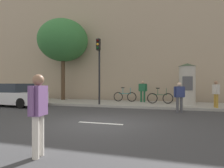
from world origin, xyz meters
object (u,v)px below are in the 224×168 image
Objects in this scene: traffic_light at (99,60)px; pedestrian_with_bag at (38,109)px; bicycle_upright at (125,96)px; bicycle_leaning at (160,98)px; pedestrian_in_red_top at (143,90)px; street_tree at (63,41)px; pedestrian_in_dark_shirt at (216,92)px; parked_car_dark at (14,95)px; poster_column at (187,83)px; pedestrian_with_backpack at (179,95)px.

traffic_light reaches higher than pedestrian_with_bag.
bicycle_leaning is at bearing -16.86° from bicycle_upright.
pedestrian_with_bag is 11.66m from pedestrian_in_red_top.
pedestrian_in_red_top is (2.50, 2.62, -1.97)m from traffic_light.
street_tree reaches higher than pedestrian_with_bag.
pedestrian_in_dark_shirt is 0.88× the size of bicycle_leaning.
bicycle_leaning is 10.04m from parked_car_dark.
poster_column is 11.44m from pedestrian_with_bag.
traffic_light is 2.81× the size of pedestrian_in_dark_shirt.
pedestrian_with_bag reaches higher than bicycle_upright.
traffic_light is at bearing 165.99° from pedestrian_with_backpack.
pedestrian_in_dark_shirt is (7.06, 0.35, -2.00)m from traffic_light.
pedestrian_with_backpack reaches higher than parked_car_dark.
street_tree is 8.06m from pedestrian_in_red_top.
pedestrian_in_red_top is (0.32, 11.65, 0.08)m from pedestrian_with_bag.
traffic_light is at bearing -33.09° from street_tree.
parked_car_dark is (-10.74, -0.09, -0.20)m from pedestrian_with_backpack.
pedestrian_with_backpack is (2.87, 7.78, -0.07)m from pedestrian_with_bag.
pedestrian_in_red_top is at bearing 166.48° from poster_column.
parked_car_dark is at bearing 135.68° from pedestrian_with_bag.
pedestrian_in_dark_shirt is at bearing -12.40° from street_tree.
parked_car_dark is at bearing -166.65° from traffic_light.
pedestrian_in_red_top is 9.11m from parked_car_dark.
pedestrian_in_red_top reaches higher than bicycle_leaning.
bicycle_upright is (-5.95, 2.32, -0.51)m from pedestrian_in_dark_shirt.
street_tree is at bearing 156.38° from pedestrian_with_backpack.
traffic_light is 5.62m from pedestrian_with_backpack.
poster_column reaches higher than pedestrian_in_red_top.
pedestrian_with_backpack reaches higher than bicycle_upright.
traffic_light is 6.07m from poster_column.
poster_column is at bearing -13.52° from pedestrian_in_red_top.
street_tree reaches higher than poster_column.
pedestrian_with_backpack is at bearing 69.73° from pedestrian_with_bag.
street_tree is 9.52m from bicycle_leaning.
bicycle_leaning is (-3.24, 1.50, -0.51)m from pedestrian_in_dark_shirt.
street_tree reaches higher than parked_car_dark.
parked_car_dark is at bearing -179.51° from pedestrian_with_backpack.
pedestrian_with_bag is at bearing -110.27° from pedestrian_with_backpack.
pedestrian_with_bag is 0.40× the size of parked_car_dark.
bicycle_leaning is at bearing 155.17° from pedestrian_in_dark_shirt.
pedestrian_with_backpack is at bearing -99.51° from poster_column.
bicycle_leaning is (3.81, 1.85, -2.52)m from traffic_light.
pedestrian_with_backpack is (9.46, -4.14, -4.29)m from street_tree.
pedestrian_in_red_top reaches higher than pedestrian_in_dark_shirt.
pedestrian_with_backpack is 5.58m from bicycle_upright.
pedestrian_with_backpack is at bearing -68.42° from bicycle_leaning.
pedestrian_in_dark_shirt is at bearing 2.87° from traffic_light.
street_tree is 11.18m from pedestrian_with_backpack.
pedestrian_in_red_top is at bearing 25.85° from parked_car_dark.
traffic_light reaches higher than parked_car_dark.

